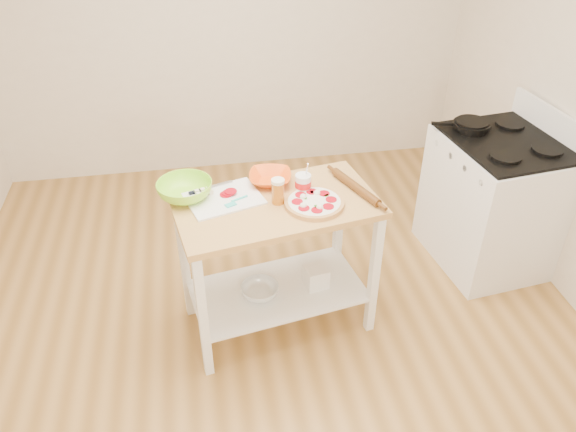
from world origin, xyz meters
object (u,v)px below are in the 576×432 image
Objects in this scene: prep_island at (277,239)px; cutting_board at (223,198)px; gas_stove at (493,201)px; pizza at (314,203)px; yogurt_tub at (303,183)px; skillet at (471,125)px; spatula at (235,201)px; orange_bowl at (270,178)px; shelf_bin at (316,276)px; knife at (205,189)px; rolling_pin at (356,187)px; green_bowl at (185,190)px; shelf_glass_bowl at (260,291)px; beer_pint at (278,191)px.

prep_island is 2.57× the size of cutting_board.
cutting_board is (-1.87, -0.31, 0.43)m from gas_stove.
pizza is 1.69× the size of yogurt_tub.
skillet is at bearing 28.57° from pizza.
gas_stove is 5.69× the size of yogurt_tub.
spatula is at bearing 172.89° from prep_island.
shelf_bin is (0.24, -0.22, -0.60)m from orange_bowl.
yogurt_tub is at bearing -16.12° from spatula.
knife is at bearing 111.00° from spatula.
gas_stove is 4.54× the size of orange_bowl.
knife is (-0.16, 0.16, 0.00)m from spatula.
pizza is at bearing -16.33° from prep_island.
rolling_pin is (-0.94, -0.55, -0.05)m from skillet.
green_bowl is 1.34× the size of shelf_glass_bowl.
rolling_pin is (0.75, -0.04, 0.02)m from cutting_board.
knife is at bearing 170.01° from yogurt_tub.
knife is at bearing -174.66° from orange_bowl.
spatula reaches higher than prep_island.
prep_island is at bearing -174.39° from rolling_pin.
knife is 0.88m from shelf_bin.
pizza reaches higher than shelf_bin.
prep_island is at bearing -16.07° from green_bowl.
orange_bowl is at bearing 125.98° from pizza.
green_bowl is 2.11× the size of beer_pint.
shelf_glass_bowl is at bearing -157.06° from yogurt_tub.
orange_bowl is at bearing 90.62° from prep_island.
gas_stove reaches higher than orange_bowl.
pizza is 0.43m from spatula.
shelf_bin is at bearing -27.66° from spatula.
cutting_board is 2.03× the size of shelf_glass_bowl.
beer_pint is 0.75× the size of yogurt_tub.
beer_pint is (0.01, -0.22, 0.04)m from orange_bowl.
gas_stove is at bearing -6.82° from cutting_board.
spatula is (-0.22, 0.03, 0.27)m from prep_island.
skillet is 0.94× the size of rolling_pin.
shelf_glass_bowl is at bearing -53.64° from spatula.
cutting_board is at bearing 145.04° from shelf_glass_bowl.
skillet reaches higher than cutting_board.
prep_island is 4.67× the size of knife.
rolling_pin is at bearing -19.59° from cutting_board.
skillet reaches higher than shelf_bin.
shelf_glass_bowl is at bearing -172.55° from gas_stove.
shelf_glass_bowl is at bearing -58.11° from knife.
gas_stove is 1.52m from pizza.
shelf_glass_bowl is at bearing -24.78° from green_bowl.
shelf_bin is (0.35, 0.04, 0.03)m from shelf_glass_bowl.
shelf_bin is at bearing 0.82° from prep_island.
cutting_board is at bearing 170.89° from shelf_bin.
knife is (-0.38, 0.18, 0.27)m from prep_island.
beer_pint reaches higher than spatula.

